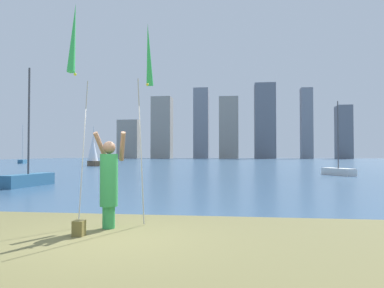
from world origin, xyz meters
The scene contains 16 objects.
ground centered at (0.00, 50.95, -0.06)m, with size 120.00×138.00×0.12m.
person centered at (-0.25, 0.89, 0.98)m, with size 0.73×0.54×1.99m.
kite_flag_left centered at (-0.88, 0.56, 3.76)m, with size 0.16×0.91×4.59m.
kite_flag_right centered at (0.38, 1.65, 3.66)m, with size 0.16×1.09×4.45m.
bag centered at (-0.55, 0.13, 0.14)m, with size 0.20×0.20×0.29m.
sailboat_0 centered at (-15.62, 37.25, 1.85)m, with size 2.25×2.32×4.89m.
sailboat_1 centered at (-7.40, 9.70, 0.38)m, with size 1.04×3.16×5.58m.
sailboat_2 centered at (-31.72, 47.95, 0.38)m, with size 1.69×3.02×6.03m.
sailboat_3 centered at (9.37, 20.67, 0.33)m, with size 1.91×2.77×5.26m.
skyline_tower_0 centered at (-33.60, 110.15, 6.29)m, with size 6.83×3.53×12.57m.
skyline_tower_1 centered at (-22.04, 108.80, 9.81)m, with size 6.23×5.47×19.61m.
skyline_tower_2 centered at (-9.73, 112.16, 11.36)m, with size 4.79×4.72×22.73m.
skyline_tower_3 centered at (-0.79, 109.93, 9.79)m, with size 6.04×3.27×19.57m.
skyline_tower_4 centered at (10.41, 109.63, 11.63)m, with size 6.34×6.21×23.26m.
skyline_tower_5 centered at (22.95, 109.39, 10.82)m, with size 3.41×3.64×21.63m.
skyline_tower_6 centered at (33.81, 109.31, 8.02)m, with size 4.12×5.55×16.04m.
Camera 1 is at (2.41, -6.40, 1.53)m, focal length 34.37 mm.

